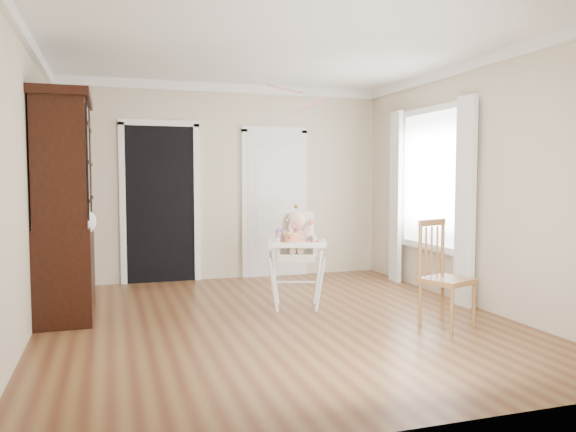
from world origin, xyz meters
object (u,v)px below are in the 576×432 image
object	(u,v)px
high_chair	(296,248)
cake	(293,238)
dining_chair	(444,277)
sippy_cup	(279,235)
china_cabinet	(65,206)

from	to	relation	value
high_chair	cake	xyz separation A→B (m)	(-0.12, -0.23, 0.13)
high_chair	cake	distance (m)	0.29
dining_chair	high_chair	bearing A→B (deg)	112.34
cake	dining_chair	size ratio (longest dim) A/B	0.22
sippy_cup	china_cabinet	bearing A→B (deg)	168.83
china_cabinet	dining_chair	distance (m)	3.83
china_cabinet	dining_chair	xyz separation A→B (m)	(3.45, -1.53, -0.65)
high_chair	dining_chair	bearing A→B (deg)	-28.62
china_cabinet	cake	bearing A→B (deg)	-15.07
sippy_cup	china_cabinet	world-z (taller)	china_cabinet
high_chair	cake	size ratio (longest dim) A/B	4.76
high_chair	sippy_cup	world-z (taller)	high_chair
sippy_cup	dining_chair	distance (m)	1.75
cake	sippy_cup	world-z (taller)	sippy_cup
high_chair	china_cabinet	xyz separation A→B (m)	(-2.36, 0.38, 0.47)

